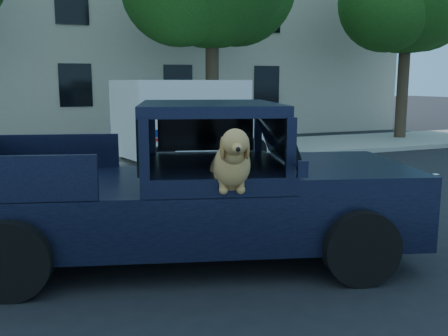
% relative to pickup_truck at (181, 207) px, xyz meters
% --- Properties ---
extents(ground, '(120.00, 120.00, 0.00)m').
position_rel_pickup_truck_xyz_m(ground, '(-0.92, -0.02, -0.70)').
color(ground, black).
rests_on(ground, ground).
extents(far_sidewalk, '(60.00, 4.00, 0.15)m').
position_rel_pickup_truck_xyz_m(far_sidewalk, '(-0.92, 9.18, -0.62)').
color(far_sidewalk, gray).
rests_on(far_sidewalk, ground).
extents(lane_stripes, '(21.60, 0.14, 0.01)m').
position_rel_pickup_truck_xyz_m(lane_stripes, '(1.08, 3.38, -0.69)').
color(lane_stripes, silver).
rests_on(lane_stripes, ground).
extents(building_main, '(26.00, 6.00, 9.00)m').
position_rel_pickup_truck_xyz_m(building_main, '(2.08, 16.48, 3.80)').
color(building_main, '#BEB39D').
rests_on(building_main, ground).
extents(pickup_truck, '(6.17, 3.78, 2.07)m').
position_rel_pickup_truck_xyz_m(pickup_truck, '(0.00, 0.00, 0.00)').
color(pickup_truck, black).
rests_on(pickup_truck, ground).
extents(mail_truck, '(4.64, 2.94, 2.37)m').
position_rel_pickup_truck_xyz_m(mail_truck, '(2.64, 7.51, 0.34)').
color(mail_truck, silver).
rests_on(mail_truck, ground).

